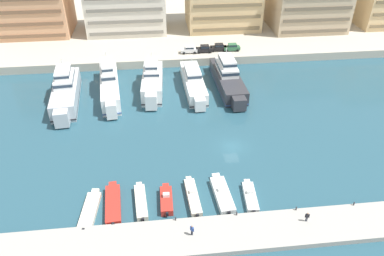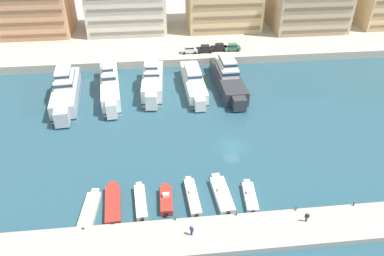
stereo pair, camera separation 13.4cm
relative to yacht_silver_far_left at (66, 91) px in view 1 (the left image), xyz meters
The scene contains 25 objects.
ground_plane 36.67m from the yacht_silver_far_left, 31.99° to the right, with size 400.00×400.00×0.00m, color #285160.
quay_promenade 57.94m from the yacht_silver_far_left, 57.60° to the left, with size 180.00×70.00×2.00m, color #BCB29E.
pier_dock 49.39m from the yacht_silver_far_left, 51.03° to the right, with size 120.00×6.05×0.80m, color #A8A399.
yacht_silver_far_left is the anchor object (origin of this frame).
yacht_white_left 9.04m from the yacht_silver_far_left, 14.88° to the left, with size 5.59×21.90×8.47m.
yacht_white_mid_left 18.00m from the yacht_silver_far_left, ahead, with size 5.03×17.36×8.08m.
yacht_white_center_left 26.76m from the yacht_silver_far_left, ahead, with size 4.47×19.65×6.31m.
yacht_charcoal_center 34.48m from the yacht_silver_far_left, ahead, with size 5.42×21.72×8.00m.
motorboat_cream_far_left 33.15m from the yacht_silver_far_left, 75.57° to the right, with size 2.66×7.91×0.81m.
motorboat_red_left 33.36m from the yacht_silver_far_left, 70.01° to the right, with size 2.60×8.47×0.94m.
motorboat_cream_mid_left 34.92m from the yacht_silver_far_left, 63.94° to the right, with size 2.05×7.53×0.92m.
motorboat_red_center_left 36.75m from the yacht_silver_far_left, 58.88° to the right, with size 1.78×6.07×1.57m.
motorboat_cream_center 38.67m from the yacht_silver_far_left, 53.84° to the right, with size 1.95×8.08×1.39m.
motorboat_white_center_right 41.30m from the yacht_silver_far_left, 48.90° to the right, with size 2.67×8.34×1.37m.
motorboat_white_mid_right 44.65m from the yacht_silver_far_left, 45.78° to the right, with size 2.08×6.75×1.37m.
car_white_far_left 32.56m from the yacht_silver_far_left, 32.81° to the left, with size 4.14×1.99×1.80m.
car_black_left 35.87m from the yacht_silver_far_left, 29.59° to the left, with size 4.12×1.97×1.80m.
car_black_mid_left 39.44m from the yacht_silver_far_left, 27.65° to the left, with size 4.17×2.05×1.80m.
car_green_center_left 42.30m from the yacht_silver_far_left, 25.10° to the left, with size 4.12×1.97×1.80m.
pedestrian_mid_deck 53.05m from the yacht_silver_far_left, 45.27° to the right, with size 0.60×0.28×1.56m.
pedestrian_far_side 44.10m from the yacht_silver_far_left, 60.21° to the right, with size 0.47×0.49×1.66m.
bollard_west 40.84m from the yacht_silver_far_left, 60.69° to the right, with size 0.20×0.20×0.61m.
bollard_west_mid 45.51m from the yacht_silver_far_left, 51.49° to the right, with size 0.20×0.20×0.61m.
bollard_east_mid 51.12m from the yacht_silver_far_left, 44.16° to the right, with size 0.20×0.20×0.61m.
bollard_east 57.39m from the yacht_silver_far_left, 38.35° to the right, with size 0.20×0.20×0.61m.
Camera 1 is at (-12.64, -50.72, 39.23)m, focal length 35.00 mm.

